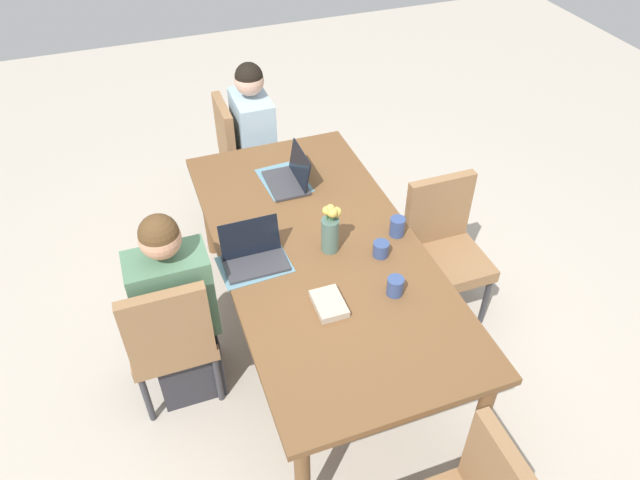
# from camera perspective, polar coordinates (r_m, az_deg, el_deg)

# --- Properties ---
(ground_plane) EXTENTS (10.00, 10.00, 0.00)m
(ground_plane) POSITION_cam_1_polar(r_m,az_deg,el_deg) (3.71, 0.00, -9.34)
(ground_plane) COLOR #B2A899
(dining_table) EXTENTS (2.19, 1.06, 0.75)m
(dining_table) POSITION_cam_1_polar(r_m,az_deg,el_deg) (3.22, 0.00, -1.59)
(dining_table) COLOR brown
(dining_table) RESTS_ON ground_plane
(chair_far_left_near) EXTENTS (0.44, 0.44, 0.90)m
(chair_far_left_near) POSITION_cam_1_polar(r_m,az_deg,el_deg) (3.17, -14.26, -8.79)
(chair_far_left_near) COLOR olive
(chair_far_left_near) RESTS_ON ground_plane
(person_far_left_near) EXTENTS (0.36, 0.40, 1.19)m
(person_far_left_near) POSITION_cam_1_polar(r_m,az_deg,el_deg) (3.20, -13.49, -7.26)
(person_far_left_near) COLOR #2D2D33
(person_far_left_near) RESTS_ON ground_plane
(chair_head_right_left_mid) EXTENTS (0.44, 0.44, 0.90)m
(chair_head_right_left_mid) POSITION_cam_1_polar(r_m,az_deg,el_deg) (4.44, -7.44, 8.48)
(chair_head_right_left_mid) COLOR olive
(chair_head_right_left_mid) RESTS_ON ground_plane
(person_head_right_left_mid) EXTENTS (0.40, 0.36, 1.19)m
(person_head_right_left_mid) POSITION_cam_1_polar(r_m,az_deg,el_deg) (4.39, -6.32, 8.58)
(person_head_right_left_mid) COLOR #2D2D33
(person_head_right_left_mid) RESTS_ON ground_plane
(chair_near_left_far) EXTENTS (0.44, 0.44, 0.90)m
(chair_near_left_far) POSITION_cam_1_polar(r_m,az_deg,el_deg) (3.65, 11.83, -0.29)
(chair_near_left_far) COLOR olive
(chair_near_left_far) RESTS_ON ground_plane
(flower_vase) EXTENTS (0.10, 0.11, 0.30)m
(flower_vase) POSITION_cam_1_polar(r_m,az_deg,el_deg) (3.07, 1.01, 1.09)
(flower_vase) COLOR #4C6B60
(flower_vase) RESTS_ON dining_table
(placemat_far_left_near) EXTENTS (0.28, 0.37, 0.00)m
(placemat_far_left_near) POSITION_cam_1_polar(r_m,az_deg,el_deg) (3.09, -6.33, -2.37)
(placemat_far_left_near) COLOR slate
(placemat_far_left_near) RESTS_ON dining_table
(placemat_head_right_left_mid) EXTENTS (0.38, 0.28, 0.00)m
(placemat_head_right_left_mid) POSITION_cam_1_polar(r_m,az_deg,el_deg) (3.67, -3.52, 5.75)
(placemat_head_right_left_mid) COLOR slate
(placemat_head_right_left_mid) RESTS_ON dining_table
(laptop_head_right_left_mid) EXTENTS (0.32, 0.22, 0.21)m
(laptop_head_right_left_mid) POSITION_cam_1_polar(r_m,az_deg,el_deg) (3.61, -2.91, 6.02)
(laptop_head_right_left_mid) COLOR #38383D
(laptop_head_right_left_mid) RESTS_ON dining_table
(laptop_far_left_near) EXTENTS (0.22, 0.32, 0.21)m
(laptop_far_left_near) POSITION_cam_1_polar(r_m,az_deg,el_deg) (3.08, -6.41, -1.44)
(laptop_far_left_near) COLOR #38383D
(laptop_far_left_near) RESTS_ON dining_table
(coffee_mug_near_left) EXTENTS (0.08, 0.08, 0.08)m
(coffee_mug_near_left) POSITION_cam_1_polar(r_m,az_deg,el_deg) (3.12, 5.88, -0.88)
(coffee_mug_near_left) COLOR #33477A
(coffee_mug_near_left) RESTS_ON dining_table
(coffee_mug_near_right) EXTENTS (0.08, 0.08, 0.10)m
(coffee_mug_near_right) POSITION_cam_1_polar(r_m,az_deg,el_deg) (2.92, 7.25, -4.43)
(coffee_mug_near_right) COLOR #33477A
(coffee_mug_near_right) RESTS_ON dining_table
(coffee_mug_centre_left) EXTENTS (0.08, 0.08, 0.11)m
(coffee_mug_centre_left) POSITION_cam_1_polar(r_m,az_deg,el_deg) (3.25, 7.45, 1.28)
(coffee_mug_centre_left) COLOR #33477A
(coffee_mug_centre_left) RESTS_ON dining_table
(book_red_cover) EXTENTS (0.20, 0.14, 0.04)m
(book_red_cover) POSITION_cam_1_polar(r_m,az_deg,el_deg) (2.85, 0.87, -6.16)
(book_red_cover) COLOR #B2A38E
(book_red_cover) RESTS_ON dining_table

